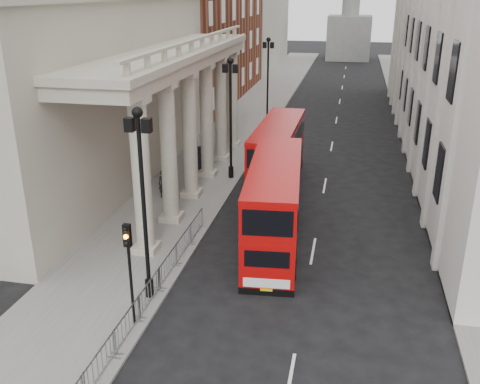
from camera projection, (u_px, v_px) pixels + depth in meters
The scene contains 17 objects.
ground at pixel (126, 358), 19.52m from camera, with size 260.00×260.00×0.00m, color black.
sidewalk_west at pixel (230, 140), 47.51m from camera, with size 6.00×140.00×0.12m, color slate.
sidewalk_east at pixel (423, 151), 44.34m from camera, with size 3.00×140.00×0.12m, color slate.
kerb at pixel (262, 142), 46.94m from camera, with size 0.20×140.00×0.14m, color slate.
portico_building at pixel (80, 94), 35.86m from camera, with size 9.00×28.00×12.00m, color #A09A86.
brick_building at pixel (200, 4), 61.53m from camera, with size 9.00×32.00×22.00m, color maroon.
west_building_far at pixel (252, 5), 91.15m from camera, with size 9.00×30.00×20.00m, color #A09A86.
lamp_post_south at pixel (143, 193), 21.54m from camera, with size 1.05×0.44×8.32m.
lamp_post_mid at pixel (231, 111), 36.18m from camera, with size 1.05×0.44×8.32m.
lamp_post_north at pixel (268, 76), 50.81m from camera, with size 1.05×0.44×8.32m.
traffic_light at pixel (129, 256), 20.32m from camera, with size 0.28×0.33×4.30m.
crowd_barriers at pixel (139, 308), 21.38m from camera, with size 0.50×18.75×1.10m.
bus_near at pixel (274, 204), 27.39m from camera, with size 3.37×10.47×4.44m.
bus_far at pixel (278, 154), 35.70m from camera, with size 2.57×10.13×4.36m.
pedestrian_a at pixel (163, 184), 33.98m from camera, with size 0.65×0.42×1.77m, color black.
pedestrian_b at pixel (140, 196), 32.13m from camera, with size 0.80×0.63×1.65m, color #292221.
pedestrian_c at pixel (199, 158), 39.19m from camera, with size 0.89×0.58×1.81m, color black.
Camera 1 is at (7.37, -14.88, 12.61)m, focal length 40.00 mm.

